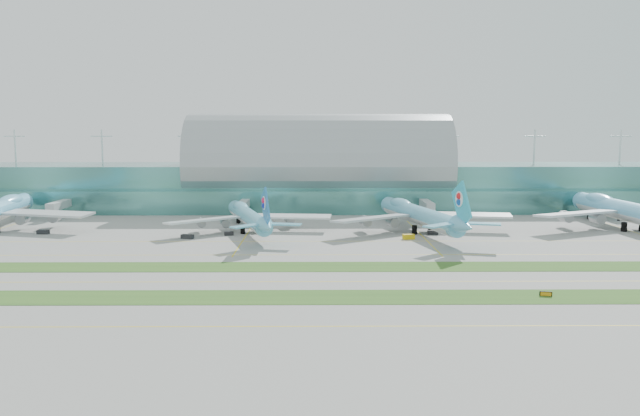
{
  "coord_description": "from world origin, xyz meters",
  "views": [
    {
      "loc": [
        -1.63,
        -159.19,
        36.04
      ],
      "look_at": [
        0.0,
        55.0,
        9.0
      ],
      "focal_mm": 35.0,
      "sensor_mm": 36.0,
      "label": 1
    }
  ],
  "objects_px": {
    "airliner_b": "(248,216)",
    "airliner_c": "(418,214)",
    "airliner_d": "(626,210)",
    "taxiway_sign_east": "(546,294)",
    "terminal": "(319,177)"
  },
  "relations": [
    {
      "from": "airliner_d",
      "to": "taxiway_sign_east",
      "type": "height_order",
      "value": "airliner_d"
    },
    {
      "from": "taxiway_sign_east",
      "to": "airliner_c",
      "type": "bearing_deg",
      "value": 112.04
    },
    {
      "from": "terminal",
      "to": "airliner_b",
      "type": "height_order",
      "value": "terminal"
    },
    {
      "from": "taxiway_sign_east",
      "to": "airliner_b",
      "type": "bearing_deg",
      "value": 143.32
    },
    {
      "from": "terminal",
      "to": "taxiway_sign_east",
      "type": "height_order",
      "value": "terminal"
    },
    {
      "from": "airliner_b",
      "to": "airliner_d",
      "type": "height_order",
      "value": "airliner_d"
    },
    {
      "from": "airliner_d",
      "to": "taxiway_sign_east",
      "type": "distance_m",
      "value": 111.08
    },
    {
      "from": "airliner_d",
      "to": "airliner_b",
      "type": "bearing_deg",
      "value": 178.02
    },
    {
      "from": "airliner_c",
      "to": "airliner_d",
      "type": "xyz_separation_m",
      "value": [
        76.43,
        4.79,
        0.7
      ]
    },
    {
      "from": "airliner_c",
      "to": "taxiway_sign_east",
      "type": "height_order",
      "value": "airliner_c"
    },
    {
      "from": "airliner_c",
      "to": "taxiway_sign_east",
      "type": "relative_size",
      "value": 28.67
    },
    {
      "from": "airliner_c",
      "to": "taxiway_sign_east",
      "type": "distance_m",
      "value": 87.93
    },
    {
      "from": "airliner_b",
      "to": "airliner_c",
      "type": "xyz_separation_m",
      "value": [
        60.21,
        -0.57,
        0.71
      ]
    },
    {
      "from": "terminal",
      "to": "airliner_c",
      "type": "height_order",
      "value": "terminal"
    },
    {
      "from": "airliner_b",
      "to": "taxiway_sign_east",
      "type": "relative_size",
      "value": 25.24
    }
  ]
}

